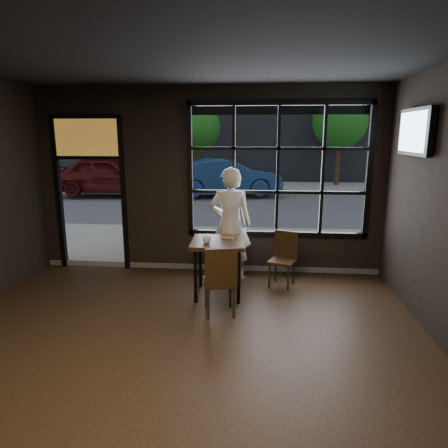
# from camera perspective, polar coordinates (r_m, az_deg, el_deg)

# --- Properties ---
(floor) EXTENTS (6.00, 7.00, 0.02)m
(floor) POSITION_cam_1_polar(r_m,az_deg,el_deg) (4.21, -8.75, -22.46)
(floor) COLOR black
(floor) RESTS_ON ground
(ceiling) EXTENTS (6.00, 7.00, 0.02)m
(ceiling) POSITION_cam_1_polar(r_m,az_deg,el_deg) (3.54, -10.69, 25.68)
(ceiling) COLOR black
(ceiling) RESTS_ON ground
(window_frame) EXTENTS (3.06, 0.12, 2.28)m
(window_frame) POSITION_cam_1_polar(r_m,az_deg,el_deg) (6.86, 7.70, 7.57)
(window_frame) COLOR black
(window_frame) RESTS_ON ground
(stained_transom) EXTENTS (1.20, 0.06, 0.70)m
(stained_transom) POSITION_cam_1_polar(r_m,az_deg,el_deg) (7.45, -19.00, 11.65)
(stained_transom) COLOR orange
(stained_transom) RESTS_ON ground
(street_asphalt) EXTENTS (60.00, 41.00, 0.04)m
(street_asphalt) POSITION_cam_1_polar(r_m,az_deg,el_deg) (27.45, 3.19, 7.66)
(street_asphalt) COLOR #545456
(street_asphalt) RESTS_ON ground
(building_across) EXTENTS (28.00, 12.00, 15.00)m
(building_across) POSITION_cam_1_polar(r_m,az_deg,el_deg) (26.83, 3.33, 23.67)
(building_across) COLOR #5B5956
(building_across) RESTS_ON ground
(cafe_table) EXTENTS (0.83, 0.83, 0.86)m
(cafe_table) POSITION_cam_1_polar(r_m,az_deg,el_deg) (6.06, -0.82, -6.27)
(cafe_table) COLOR black
(cafe_table) RESTS_ON floor
(chair_near) EXTENTS (0.50, 0.50, 0.98)m
(chair_near) POSITION_cam_1_polar(r_m,az_deg,el_deg) (5.44, -0.63, -7.92)
(chair_near) COLOR black
(chair_near) RESTS_ON floor
(chair_window) EXTENTS (0.49, 0.49, 0.88)m
(chair_window) POSITION_cam_1_polar(r_m,az_deg,el_deg) (6.49, 8.30, -5.05)
(chair_window) COLOR black
(chair_window) RESTS_ON floor
(man) EXTENTS (0.70, 0.47, 1.89)m
(man) POSITION_cam_1_polar(r_m,az_deg,el_deg) (6.59, 0.91, -0.05)
(man) COLOR silver
(man) RESTS_ON floor
(hotdog) EXTENTS (0.21, 0.11, 0.06)m
(hotdog) POSITION_cam_1_polar(r_m,az_deg,el_deg) (6.04, 0.50, -1.81)
(hotdog) COLOR tan
(hotdog) RESTS_ON cafe_table
(cup) EXTENTS (0.14, 0.14, 0.10)m
(cup) POSITION_cam_1_polar(r_m,az_deg,el_deg) (5.78, -2.48, -2.32)
(cup) COLOR silver
(cup) RESTS_ON cafe_table
(tv) EXTENTS (0.12, 1.05, 0.61)m
(tv) POSITION_cam_1_polar(r_m,az_deg,el_deg) (5.95, 25.70, 11.78)
(tv) COLOR black
(tv) RESTS_ON wall_right
(navy_car) EXTENTS (4.40, 2.22, 1.39)m
(navy_car) POSITION_cam_1_polar(r_m,az_deg,el_deg) (15.54, 0.33, 6.79)
(navy_car) COLOR navy
(navy_car) RESTS_ON street_asphalt
(maroon_car) EXTENTS (4.37, 1.91, 1.46)m
(maroon_car) POSITION_cam_1_polar(r_m,az_deg,el_deg) (16.20, -16.08, 6.68)
(maroon_car) COLOR #3E0A09
(maroon_car) RESTS_ON street_asphalt
(tree_left) EXTENTS (2.23, 2.23, 3.81)m
(tree_left) POSITION_cam_1_polar(r_m,az_deg,el_deg) (18.09, -4.17, 13.59)
(tree_left) COLOR #332114
(tree_left) RESTS_ON street_asphalt
(tree_right) EXTENTS (2.44, 2.44, 4.17)m
(tree_right) POSITION_cam_1_polar(r_m,az_deg,el_deg) (19.16, 16.23, 13.84)
(tree_right) COLOR #332114
(tree_right) RESTS_ON street_asphalt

